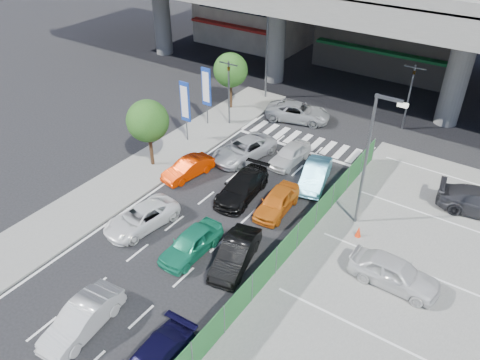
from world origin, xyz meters
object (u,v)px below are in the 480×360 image
Objects in this scene: tree_near at (148,121)px; sedan_black_mid at (242,187)px; taxi_teal_mid at (191,243)px; kei_truck_front_right at (315,175)px; taxi_orange_left at (188,168)px; sedan_white_front_mid at (290,154)px; traffic_light_right at (412,82)px; tree_far at (231,70)px; signboard_near at (185,104)px; wagon_silver_front_left at (244,149)px; taxi_orange_right at (277,201)px; traffic_light_left at (229,77)px; hatch_black_mid_right at (236,254)px; street_lamp_left at (269,45)px; sedan_white_mid_left at (141,218)px; traffic_cone at (359,232)px; signboard_far at (206,89)px; hatch_white_back_mid at (82,319)px; crossing_wagon_silver at (298,112)px; parked_sedan_white at (394,272)px; street_lamp_right at (370,152)px.

tree_near reaches higher than sedan_black_mid.
kei_truck_front_right is (2.45, 9.57, 0.00)m from taxi_teal_mid.
sedan_white_front_mid reaches higher than taxi_orange_left.
traffic_light_right is 1.08× the size of tree_far.
signboard_near is 8.34m from sedan_white_front_mid.
sedan_black_mid and wagon_silver_front_left have the same top height.
taxi_orange_right is at bearing -112.68° from kei_truck_front_right.
traffic_light_left is 1.08× the size of tree_far.
taxi_orange_right is at bearing 83.07° from hatch_black_mid_right.
taxi_teal_mid is at bearing -69.77° from street_lamp_left.
kei_truck_front_right is at bearing -45.59° from street_lamp_left.
traffic_cone is at bearing 38.34° from sedan_white_mid_left.
hatch_white_back_mid is (7.60, -18.92, -2.37)m from signboard_far.
sedan_white_mid_left is at bearing -67.97° from taxi_orange_left.
crossing_wagon_silver is (0.90, 16.95, 0.09)m from sedan_white_mid_left.
taxi_orange_left is 6.76m from taxi_orange_right.
taxi_teal_mid is at bearing 112.45° from parked_sedan_white.
signboard_near is 0.98× the size of tree_far.
taxi_teal_mid is (-6.36, -7.36, -4.08)m from street_lamp_right.
signboard_near is 15.41m from traffic_cone.
tree_far is 18.25m from taxi_teal_mid.
traffic_light_left is at bearing 152.67° from traffic_cone.
sedan_white_front_mid is at bearing 78.53° from sedan_black_mid.
kei_truck_front_right reaches higher than sedan_white_front_mid.
crossing_wagon_silver is (-2.03, 23.64, 0.02)m from hatch_white_back_mid.
tree_near is 1.09× the size of parked_sedan_white.
crossing_wagon_silver reaches higher than wagon_silver_front_left.
street_lamp_right is 10.62m from wagon_silver_front_left.
traffic_cone is at bearing 0.99° from taxi_orange_right.
hatch_white_back_mid is 1.03× the size of taxi_teal_mid.
street_lamp_right is 13.10m from sedan_white_mid_left.
hatch_black_mid_right is at bearing -120.50° from street_lamp_right.
street_lamp_right is at bearing 43.06° from parked_sedan_white.
tree_near is 1.15× the size of hatch_black_mid_right.
street_lamp_right reaches higher than crossing_wagon_silver.
tree_far is 1.15× the size of hatch_white_back_mid.
crossing_wagon_silver reaches higher than hatch_black_mid_right.
sedan_white_front_mid is (-2.05, 5.22, -0.01)m from taxi_orange_right.
traffic_cone is at bearing -154.01° from crossing_wagon_silver.
tree_far reaches higher than traffic_cone.
hatch_black_mid_right reaches higher than traffic_cone.
sedan_black_mid is 5.19m from sedan_white_front_mid.
kei_truck_front_right is at bearing 51.90° from parked_sedan_white.
sedan_black_mid is 1.23× the size of sedan_white_front_mid.
sedan_white_front_mid is (-2.59, 10.33, -0.03)m from hatch_black_mid_right.
taxi_teal_mid is 0.79× the size of crossing_wagon_silver.
sedan_white_mid_left is 6.17m from hatch_black_mid_right.
traffic_light_left is 1.28× the size of taxi_teal_mid.
street_lamp_left is 23.19m from parked_sedan_white.
sedan_white_front_mid is at bearing 58.59° from taxi_orange_left.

